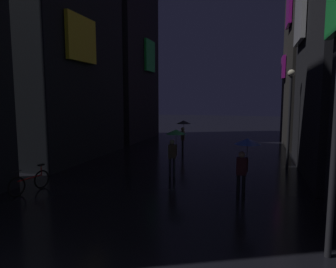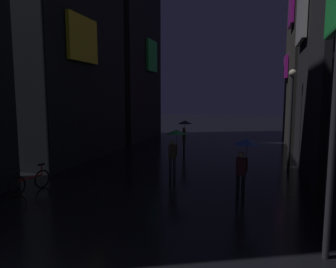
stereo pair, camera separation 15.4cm
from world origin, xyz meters
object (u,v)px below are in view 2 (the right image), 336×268
pedestrian_midstreet_centre_green (175,140)px  pedestrian_foreground_left_blue (245,152)px  streetlamp_right_far (291,106)px  pedestrian_midstreet_left_black (185,128)px  bicycle_parked_at_storefront (30,182)px  streetlamp_right_near (336,87)px

pedestrian_midstreet_centre_green → pedestrian_foreground_left_blue: size_ratio=1.00×
pedestrian_foreground_left_blue → streetlamp_right_far: streetlamp_right_far is taller
pedestrian_midstreet_left_black → bicycle_parked_at_storefront: pedestrian_midstreet_left_black is taller
bicycle_parked_at_storefront → streetlamp_right_near: 10.35m
pedestrian_midstreet_centre_green → pedestrian_foreground_left_blue: (3.09, -2.17, 0.00)m
pedestrian_foreground_left_blue → streetlamp_right_near: streetlamp_right_near is taller
bicycle_parked_at_storefront → streetlamp_right_near: bearing=-11.7°
pedestrian_foreground_left_blue → bicycle_parked_at_storefront: size_ratio=1.17×
pedestrian_midstreet_centre_green → streetlamp_right_near: bearing=-48.5°
pedestrian_foreground_left_blue → streetlamp_right_far: 5.92m
pedestrian_foreground_left_blue → pedestrian_midstreet_left_black: bearing=117.5°
pedestrian_midstreet_left_black → streetlamp_right_far: (5.91, -2.25, 1.43)m
pedestrian_midstreet_left_black → pedestrian_foreground_left_blue: 8.65m
pedestrian_midstreet_left_black → pedestrian_foreground_left_blue: size_ratio=1.00×
streetlamp_right_far → streetlamp_right_near: bearing=-90.0°
pedestrian_midstreet_centre_green → pedestrian_foreground_left_blue: bearing=-35.1°
streetlamp_right_far → bicycle_parked_at_storefront: bearing=-144.2°
pedestrian_midstreet_left_black → streetlamp_right_far: streetlamp_right_far is taller
pedestrian_foreground_left_blue → bicycle_parked_at_storefront: bearing=-169.0°
pedestrian_midstreet_centre_green → streetlamp_right_near: streetlamp_right_near is taller
pedestrian_midstreet_left_black → streetlamp_right_near: (5.91, -11.16, 2.03)m
pedestrian_foreground_left_blue → streetlamp_right_near: bearing=-61.2°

